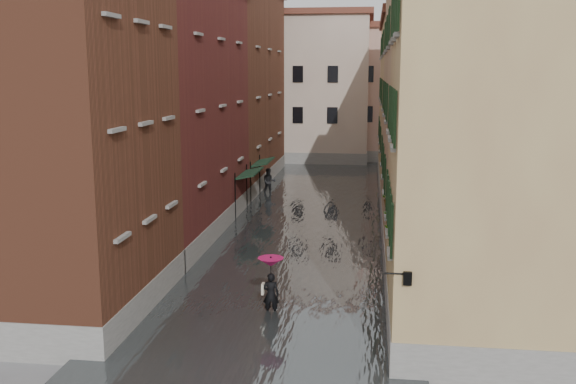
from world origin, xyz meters
The scene contains 16 objects.
ground centered at (0.00, 0.00, 0.00)m, with size 120.00×120.00×0.00m, color slate.
floodwater centered at (0.00, 13.00, 0.10)m, with size 10.00×60.00×0.20m, color #454B4D.
building_left_near centered at (-7.00, -2.00, 6.50)m, with size 6.00×8.00×13.00m, color brown.
building_left_mid centered at (-7.00, 9.00, 6.25)m, with size 6.00×14.00×12.50m, color #56201B.
building_left_far centered at (-7.00, 24.00, 7.00)m, with size 6.00×16.00×14.00m, color brown.
building_right_near centered at (7.00, -2.00, 5.75)m, with size 6.00×8.00×11.50m, color #9F7B52.
building_right_mid centered at (7.00, 9.00, 6.50)m, with size 6.00×14.00×13.00m, color tan.
building_right_far centered at (7.00, 24.00, 5.75)m, with size 6.00×16.00×11.50m, color #9F7B52.
building_end_cream centered at (-3.00, 38.00, 6.50)m, with size 12.00×9.00×13.00m, color beige.
building_end_pink centered at (6.00, 40.00, 6.00)m, with size 10.00×9.00×12.00m, color tan.
awning_near centered at (-3.48, 13.31, 2.48)m, with size 1.09×3.38×2.80m.
awning_far centered at (-3.48, 17.84, 2.47)m, with size 1.09×3.31×2.80m.
wall_lantern centered at (4.33, -6.00, 3.01)m, with size 0.71×0.22×0.35m.
window_planters centered at (4.12, 0.53, 3.51)m, with size 0.59×6.01×0.84m.
pedestrian_main centered at (0.08, -1.55, 1.25)m, with size 0.90×0.90×2.06m.
pedestrian_far centered at (-3.37, 19.82, 0.92)m, with size 0.90×0.70×1.85m, color black.
Camera 1 is at (3.32, -22.09, 8.24)m, focal length 40.00 mm.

